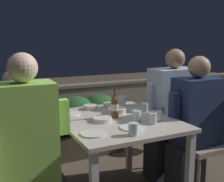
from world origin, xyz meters
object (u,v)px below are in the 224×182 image
at_px(chair_right_near, 209,132).
at_px(person_blue_shirt, 170,115).
at_px(person_green_blouse, 32,151).
at_px(potted_plant, 183,116).
at_px(chair_left_near, 2,173).
at_px(person_navy_jumper, 193,126).
at_px(chair_right_far, 185,122).
at_px(person_purple_stripe, 24,144).
at_px(beer_bottle, 115,106).

bearing_deg(chair_right_near, person_blue_shirt, 118.41).
height_order(person_green_blouse, potted_plant, person_green_blouse).
bearing_deg(chair_left_near, person_navy_jumper, 0.74).
distance_m(chair_right_far, potted_plant, 0.74).
relative_size(person_purple_stripe, chair_right_near, 1.30).
bearing_deg(person_purple_stripe, potted_plant, 15.26).
relative_size(person_purple_stripe, person_navy_jumper, 0.94).
bearing_deg(person_navy_jumper, potted_plant, 53.62).
distance_m(person_purple_stripe, person_blue_shirt, 1.41).
xyz_separation_m(person_navy_jumper, beer_bottle, (-0.67, 0.21, 0.21)).
distance_m(person_green_blouse, chair_right_far, 1.65).
distance_m(person_blue_shirt, beer_bottle, 0.72).
bearing_deg(potted_plant, person_green_blouse, -155.80).
bearing_deg(beer_bottle, potted_plant, 27.53).
relative_size(chair_left_near, beer_bottle, 3.47).
xyz_separation_m(chair_right_far, beer_bottle, (-0.87, -0.13, 0.30)).
xyz_separation_m(chair_right_near, potted_plant, (0.47, 0.91, -0.14)).
height_order(chair_right_near, chair_right_far, same).
xyz_separation_m(chair_right_near, beer_bottle, (-0.86, 0.21, 0.30)).
distance_m(beer_bottle, potted_plant, 1.57).
distance_m(chair_right_near, chair_right_far, 0.34).
height_order(person_navy_jumper, beer_bottle, person_navy_jumper).
relative_size(person_green_blouse, beer_bottle, 5.04).
relative_size(person_navy_jumper, potted_plant, 1.87).
relative_size(person_green_blouse, chair_right_near, 1.45).
distance_m(chair_left_near, person_purple_stripe, 0.41).
relative_size(person_green_blouse, person_purple_stripe, 1.11).
bearing_deg(person_navy_jumper, person_purple_stripe, 166.17).
distance_m(chair_right_far, person_blue_shirt, 0.22).
height_order(person_green_blouse, person_navy_jumper, person_green_blouse).
xyz_separation_m(chair_left_near, beer_bottle, (0.92, 0.23, 0.30)).
height_order(chair_right_near, person_navy_jumper, person_navy_jumper).
xyz_separation_m(chair_right_near, chair_right_far, (0.01, 0.34, 0.00)).
bearing_deg(potted_plant, chair_left_near, -157.67).
relative_size(chair_right_far, beer_bottle, 3.47).
bearing_deg(person_green_blouse, person_blue_shirt, 14.35).
relative_size(person_green_blouse, potted_plant, 1.96).
bearing_deg(person_purple_stripe, chair_right_near, -12.18).
xyz_separation_m(person_green_blouse, person_navy_jumper, (1.40, 0.02, -0.03)).
bearing_deg(chair_left_near, beer_bottle, 14.09).
bearing_deg(person_navy_jumper, person_blue_shirt, 87.96).
relative_size(chair_right_far, potted_plant, 1.35).
bearing_deg(person_navy_jumper, chair_right_near, 0.00).
relative_size(chair_right_near, chair_right_far, 1.00).
bearing_deg(chair_right_near, chair_left_near, -179.34).
bearing_deg(beer_bottle, chair_left_near, -165.91).
relative_size(person_green_blouse, person_blue_shirt, 1.01).
xyz_separation_m(person_purple_stripe, beer_bottle, (0.73, -0.13, 0.26)).
distance_m(chair_left_near, beer_bottle, 1.00).
bearing_deg(person_purple_stripe, person_blue_shirt, -0.16).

